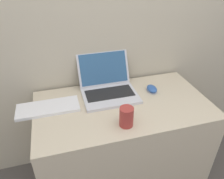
% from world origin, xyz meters
% --- Properties ---
extents(wall_back, '(7.00, 0.04, 2.50)m').
position_xyz_m(wall_back, '(0.00, 0.67, 1.25)').
color(wall_back, '#BCB299').
rests_on(wall_back, ground_plane).
extents(desk, '(1.15, 0.63, 0.73)m').
position_xyz_m(desk, '(0.00, 0.31, 0.37)').
color(desk, beige).
rests_on(desk, ground_plane).
extents(laptop, '(0.37, 0.38, 0.25)m').
position_xyz_m(laptop, '(-0.06, 0.48, 0.79)').
color(laptop, silver).
rests_on(laptop, desk).
extents(drink_cup, '(0.08, 0.08, 0.12)m').
position_xyz_m(drink_cup, '(-0.05, 0.11, 0.79)').
color(drink_cup, '#9E332D').
rests_on(drink_cup, desk).
extents(computer_mouse, '(0.07, 0.10, 0.04)m').
position_xyz_m(computer_mouse, '(0.25, 0.41, 0.75)').
color(computer_mouse, '#B2B2B7').
rests_on(computer_mouse, desk).
extents(external_keyboard, '(0.39, 0.16, 0.02)m').
position_xyz_m(external_keyboard, '(-0.48, 0.39, 0.74)').
color(external_keyboard, silver).
rests_on(external_keyboard, desk).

